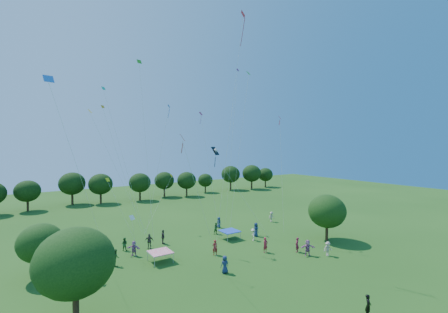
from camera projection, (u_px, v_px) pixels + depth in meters
The scene contains 40 objects.
near_tree_west at pixel (75, 262), 20.09m from camera, with size 5.20×5.20×6.58m.
near_tree_north at pixel (40, 243), 27.33m from camera, with size 3.94×3.94×4.97m.
near_tree_east at pixel (327, 211), 38.17m from camera, with size 4.70×4.70×5.87m.
treeline at pixel (110, 183), 64.04m from camera, with size 88.01×8.77×6.77m.
tent_red_stripe at pixel (160, 252), 31.07m from camera, with size 2.20×2.20×1.10m.
tent_blue at pixel (230, 231), 38.75m from camera, with size 2.20×2.20×1.10m.
man_in_black at pixel (368, 306), 21.03m from camera, with size 0.60×0.39×1.61m, color black.
crowd_person_0 at pixel (225, 264), 28.35m from camera, with size 0.81×0.44×1.65m, color navy.
crowd_person_1 at pixel (297, 245), 33.98m from camera, with size 0.62×0.40×1.67m, color maroon.
crowd_person_2 at pixel (124, 244), 34.49m from camera, with size 0.74×0.40×1.51m, color #2A622A.
crowd_person_3 at pixel (271, 217), 47.56m from camera, with size 1.05×0.47×1.60m, color #A49883.
crowd_person_4 at pixel (149, 241), 35.15m from camera, with size 1.03×0.47×1.76m, color #49413A.
crowd_person_5 at pixel (134, 248), 32.81m from camera, with size 1.53×0.55×1.64m, color #9C5B93.
crowd_person_6 at pixel (256, 230), 39.92m from camera, with size 0.90×0.49×1.82m, color navy.
crowd_person_7 at pixel (265, 245), 33.87m from camera, with size 0.64×0.41×1.71m, color maroon.
crowd_person_8 at pixel (216, 228), 40.90m from camera, with size 0.78×0.42×1.58m, color #2E5E28.
crowd_person_9 at pixel (328, 249), 32.80m from camera, with size 1.03×0.46×1.57m, color #AD9A8A.
crowd_person_10 at pixel (98, 275), 26.19m from camera, with size 0.88×0.40×1.49m, color #443A36.
crowd_person_11 at pixel (308, 248), 32.90m from camera, with size 1.62×0.58×1.74m, color #A5608E.
crowd_person_12 at pixel (219, 222), 44.12m from camera, with size 0.78×0.42×1.57m, color navy.
crowd_person_13 at pixel (215, 247), 33.07m from camera, with size 0.63×0.40×1.68m, color maroon.
crowd_person_14 at pixel (115, 257), 30.13m from camera, with size 0.83×0.45×1.67m, color #284F22.
crowd_person_15 at pixel (253, 235), 38.17m from camera, with size 0.99×0.44×1.51m, color beige.
crowd_person_16 at pixel (163, 237), 36.81m from camera, with size 1.02×0.47×1.75m, color #443B36.
pirate_kite at pixel (216, 152), 35.56m from camera, with size 5.32×5.14×10.68m.
red_high_kite at pixel (238, 58), 32.78m from camera, with size 4.09×0.82×25.66m.
small_kite_0 at pixel (188, 160), 24.06m from camera, with size 5.30×3.27×11.71m.
small_kite_1 at pixel (104, 141), 35.68m from camera, with size 6.07×2.92×15.08m.
small_kite_2 at pixel (115, 148), 35.29m from camera, with size 4.37×1.51×15.51m.
small_kite_3 at pixel (143, 112), 33.20m from camera, with size 1.74×0.36×20.26m.
small_kite_4 at pixel (63, 122), 22.17m from camera, with size 5.13×3.91×15.77m.
small_kite_5 at pixel (234, 120), 41.72m from camera, with size 1.78×0.97×21.52m.
small_kite_6 at pixel (132, 220), 30.49m from camera, with size 1.00×1.43×3.72m.
small_kite_7 at pixel (115, 130), 36.78m from camera, with size 4.17×3.61×18.07m.
small_kite_8 at pixel (281, 141), 37.88m from camera, with size 0.71×1.56×14.61m.
small_kite_9 at pixel (167, 186), 41.37m from camera, with size 5.68×4.43×6.75m.
small_kite_10 at pixel (113, 193), 31.92m from camera, with size 2.87×1.91×7.36m.
small_kite_11 at pixel (245, 106), 41.27m from camera, with size 3.63×0.69×21.13m.
small_kite_12 at pixel (163, 140), 36.81m from camera, with size 2.86×1.09×15.86m.
small_kite_13 at pixel (204, 133), 45.01m from camera, with size 0.63×4.54×15.95m.
Camera 1 is at (-16.79, -11.20, 12.06)m, focal length 24.00 mm.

